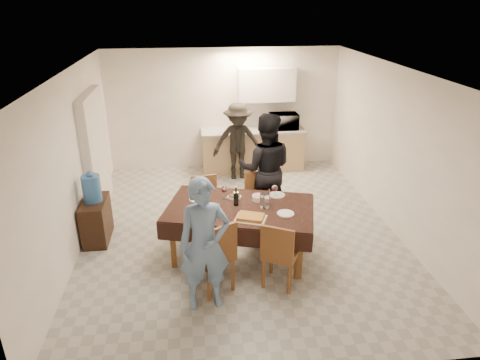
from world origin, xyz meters
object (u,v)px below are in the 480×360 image
at_px(savoury_tart, 251,217).
at_px(person_far, 265,169).
at_px(water_jug, 92,189).
at_px(person_near, 205,245).
at_px(wine_bottle, 236,196).
at_px(person_kitchen, 238,141).
at_px(water_pitcher, 265,200).
at_px(console, 96,220).
at_px(dining_table, 240,209).
at_px(microwave, 284,121).

xyz_separation_m(savoury_tart, person_far, (0.45, 1.43, 0.11)).
bearing_deg(water_jug, person_near, -47.15).
distance_m(water_jug, savoury_tart, 2.54).
distance_m(wine_bottle, person_kitchen, 2.93).
bearing_deg(person_far, water_pitcher, 90.41).
xyz_separation_m(console, wine_bottle, (2.14, -0.66, 0.61)).
distance_m(dining_table, water_jug, 2.30).
height_order(dining_table, person_kitchen, person_kitchen).
height_order(water_jug, person_far, person_far).
bearing_deg(dining_table, savoury_tart, -59.48).
relative_size(wine_bottle, person_far, 0.15).
bearing_deg(person_far, person_near, 73.07).
height_order(savoury_tart, person_far, person_far).
bearing_deg(wine_bottle, dining_table, -45.00).
bearing_deg(water_pitcher, person_kitchen, 90.68).
bearing_deg(wine_bottle, person_far, 59.04).
distance_m(wine_bottle, water_pitcher, 0.41).
height_order(wine_bottle, person_far, person_far).
height_order(wine_bottle, water_pitcher, wine_bottle).
bearing_deg(microwave, person_kitchen, 23.22).
relative_size(console, microwave, 1.20).
bearing_deg(water_pitcher, wine_bottle, 165.96).
xyz_separation_m(dining_table, console, (-2.19, 0.71, -0.43)).
height_order(water_jug, savoury_tart, water_jug).
relative_size(dining_table, microwave, 3.81).
xyz_separation_m(water_jug, person_far, (2.74, 0.34, 0.06)).
bearing_deg(person_far, microwave, -98.38).
relative_size(dining_table, person_kitchen, 1.43).
distance_m(savoury_tart, person_near, 0.93).
distance_m(wine_bottle, person_near, 1.21).
height_order(water_pitcher, person_near, person_near).
distance_m(water_pitcher, savoury_tart, 0.42).
relative_size(dining_table, person_near, 1.35).
xyz_separation_m(person_far, person_kitchen, (-0.24, 1.90, -0.13)).
distance_m(water_jug, water_pitcher, 2.65).
height_order(water_pitcher, person_far, person_far).
height_order(savoury_tart, microwave, microwave).
bearing_deg(person_kitchen, dining_table, -96.08).
relative_size(dining_table, savoury_tart, 5.66).
height_order(person_near, person_kitchen, person_near).
distance_m(console, savoury_tart, 2.58).
bearing_deg(water_jug, person_far, 7.01).
distance_m(water_pitcher, person_far, 1.12).
bearing_deg(console, wine_bottle, -17.26).
distance_m(dining_table, console, 2.34).
bearing_deg(person_near, microwave, 60.74).
relative_size(water_jug, person_far, 0.22).
bearing_deg(wine_bottle, savoury_tart, -70.77).
distance_m(water_jug, person_kitchen, 3.35).
height_order(wine_bottle, savoury_tart, wine_bottle).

